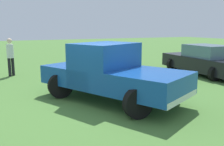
{
  "coord_description": "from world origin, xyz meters",
  "views": [
    {
      "loc": [
        -2.79,
        -6.91,
        2.33
      ],
      "look_at": [
        0.55,
        0.04,
        0.9
      ],
      "focal_mm": 39.73,
      "sensor_mm": 36.0,
      "label": 1
    }
  ],
  "objects": [
    {
      "name": "pickup_truck",
      "position": [
        0.49,
        0.15,
        0.96
      ],
      "size": [
        3.84,
        5.15,
        1.83
      ],
      "rotation": [
        0.0,
        0.0,
        5.16
      ],
      "color": "black",
      "rests_on": "ground_plane"
    },
    {
      "name": "ground_plane",
      "position": [
        0.0,
        0.0,
        0.0
      ],
      "size": [
        80.0,
        80.0,
        0.0
      ],
      "primitive_type": "plane",
      "color": "#477533"
    },
    {
      "name": "person_bystander",
      "position": [
        -2.07,
        5.84,
        1.03
      ],
      "size": [
        0.45,
        0.45,
        1.81
      ],
      "rotation": [
        0.0,
        0.0,
        2.19
      ],
      "color": "black",
      "rests_on": "ground_plane"
    },
    {
      "name": "sedan_near",
      "position": [
        6.69,
        2.19,
        0.68
      ],
      "size": [
        2.29,
        4.78,
        1.47
      ],
      "rotation": [
        0.0,
        0.0,
        1.51
      ],
      "color": "black",
      "rests_on": "ground_plane"
    }
  ]
}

